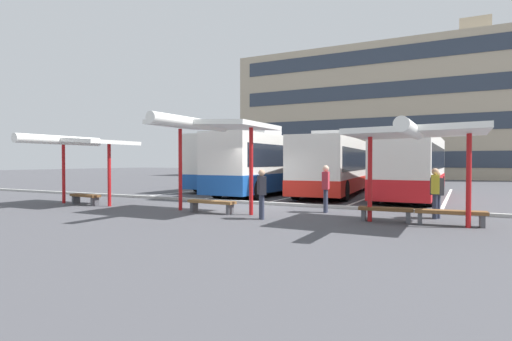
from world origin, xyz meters
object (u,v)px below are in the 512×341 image
(waiting_passenger_0, at_px, (437,192))
(bench_0, at_px, (85,197))
(waiting_shelter_2, at_px, (416,134))
(waiting_passenger_2, at_px, (435,190))
(coach_bus_3, at_px, (414,166))
(waiting_shelter_0, at_px, (80,142))
(waiting_passenger_3, at_px, (262,191))
(bench_3, at_px, (450,214))
(coach_bus_1, at_px, (273,165))
(coach_bus_0, at_px, (246,163))
(coach_bus_2, at_px, (336,166))
(waiting_shelter_1, at_px, (210,127))
(bench_2, at_px, (386,211))
(waiting_passenger_1, at_px, (326,185))
(bench_1, at_px, (212,203))

(waiting_passenger_0, bearing_deg, bench_0, -170.23)
(waiting_shelter_2, xyz_separation_m, waiting_passenger_2, (0.41, 1.84, -1.72))
(coach_bus_3, xyz_separation_m, waiting_shelter_2, (1.09, -9.87, 1.06))
(waiting_shelter_0, bearing_deg, waiting_shelter_2, 2.52)
(waiting_passenger_2, relative_size, waiting_passenger_3, 1.03)
(waiting_shelter_2, relative_size, bench_3, 2.59)
(coach_bus_1, xyz_separation_m, waiting_shelter_2, (8.83, -9.24, 1.00))
(bench_3, bearing_deg, coach_bus_0, 138.56)
(coach_bus_0, bearing_deg, waiting_passenger_2, -38.92)
(coach_bus_2, height_order, waiting_shelter_2, coach_bus_2)
(waiting_passenger_0, bearing_deg, coach_bus_3, 101.09)
(coach_bus_2, height_order, waiting_passenger_2, coach_bus_2)
(waiting_passenger_2, bearing_deg, waiting_passenger_3, -151.83)
(waiting_passenger_2, bearing_deg, waiting_shelter_1, -163.60)
(coach_bus_0, xyz_separation_m, waiting_passenger_3, (7.53, -12.76, -0.85))
(coach_bus_3, bearing_deg, waiting_passenger_3, -108.01)
(bench_0, distance_m, waiting_shelter_1, 6.97)
(bench_2, xyz_separation_m, waiting_passenger_2, (1.31, 1.45, 0.62))
(coach_bus_1, relative_size, coach_bus_3, 1.01)
(coach_bus_3, xyz_separation_m, waiting_shelter_0, (-12.21, -10.46, 1.08))
(bench_3, height_order, waiting_passenger_1, waiting_passenger_1)
(coach_bus_0, xyz_separation_m, waiting_shelter_0, (-1.20, -12.52, 0.92))
(bench_0, relative_size, waiting_passenger_2, 1.05)
(coach_bus_1, bearing_deg, bench_0, -114.98)
(bench_1, xyz_separation_m, waiting_passenger_2, (7.31, 2.05, 0.61))
(bench_2, bearing_deg, coach_bus_0, 134.13)
(coach_bus_1, xyz_separation_m, bench_2, (7.93, -8.85, -1.34))
(bench_2, distance_m, waiting_passenger_2, 2.04)
(coach_bus_3, relative_size, waiting_passenger_3, 7.32)
(coach_bus_2, relative_size, waiting_passenger_1, 6.40)
(waiting_shelter_2, height_order, waiting_passenger_1, waiting_shelter_2)
(bench_3, height_order, waiting_passenger_0, waiting_passenger_0)
(bench_1, height_order, waiting_passenger_2, waiting_passenger_2)
(bench_1, xyz_separation_m, waiting_passenger_1, (3.65, 2.00, 0.66))
(coach_bus_2, xyz_separation_m, waiting_passenger_1, (1.97, -8.14, -0.59))
(bench_2, xyz_separation_m, waiting_passenger_0, (1.35, 1.62, 0.53))
(coach_bus_1, bearing_deg, bench_1, -78.49)
(bench_2, distance_m, waiting_passenger_0, 2.18)
(waiting_shelter_1, height_order, waiting_passenger_3, waiting_shelter_1)
(coach_bus_2, bearing_deg, coach_bus_0, 163.72)
(bench_1, height_order, waiting_passenger_1, waiting_passenger_1)
(waiting_shelter_0, relative_size, waiting_shelter_2, 0.88)
(coach_bus_0, xyz_separation_m, bench_2, (11.20, -11.54, -1.44))
(waiting_passenger_2, bearing_deg, waiting_shelter_0, -169.98)
(coach_bus_0, distance_m, waiting_passenger_1, 13.48)
(bench_1, bearing_deg, waiting_passenger_2, 15.65)
(waiting_shelter_2, bearing_deg, waiting_passenger_2, 77.51)
(coach_bus_1, xyz_separation_m, waiting_shelter_0, (-4.47, -9.83, 1.01))
(waiting_shelter_0, distance_m, bench_0, 2.36)
(coach_bus_1, xyz_separation_m, waiting_shelter_1, (1.92, -9.56, 1.44))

